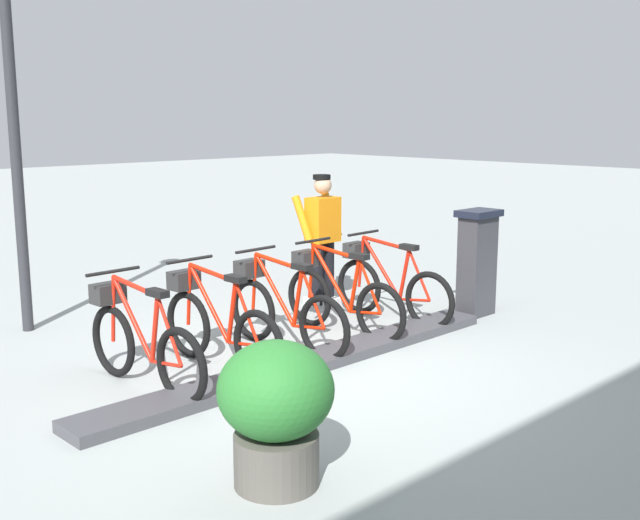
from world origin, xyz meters
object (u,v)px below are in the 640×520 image
payment_kiosk (477,261)px  bike_docked_0 (388,285)px  lamp_post (11,85)px  bike_docked_3 (217,324)px  worker_near_rack (322,235)px  bike_docked_4 (140,341)px  bike_docked_2 (282,309)px  planter_bush (276,406)px  bike_docked_1 (339,296)px

payment_kiosk → bike_docked_0: (0.57, 0.96, -0.24)m
payment_kiosk → lamp_post: bearing=53.7°
bike_docked_0 → bike_docked_3: 2.49m
worker_near_rack → bike_docked_3: bearing=113.6°
bike_docked_3 → bike_docked_4: 0.83m
bike_docked_2 → lamp_post: size_ratio=0.42×
payment_kiosk → planter_bush: payment_kiosk is taller
bike_docked_1 → lamp_post: lamp_post is taller
bike_docked_2 → planter_bush: size_ratio=1.77×
bike_docked_1 → lamp_post: 4.17m
bike_docked_0 → lamp_post: (2.52, 3.25, 2.27)m
lamp_post → planter_bush: bearing=175.2°
bike_docked_0 → bike_docked_3: size_ratio=1.00×
bike_docked_2 → planter_bush: bike_docked_2 is taller
bike_docked_1 → planter_bush: bearing=128.2°
bike_docked_0 → bike_docked_2: 1.66m
bike_docked_4 → lamp_post: size_ratio=0.42×
bike_docked_0 → bike_docked_2: bearing=90.0°
bike_docked_3 → worker_near_rack: size_ratio=1.04×
bike_docked_2 → bike_docked_4: 1.66m
bike_docked_0 → worker_near_rack: (1.07, 0.04, 0.48)m
payment_kiosk → bike_docked_3: payment_kiosk is taller
bike_docked_1 → bike_docked_2: same height
payment_kiosk → bike_docked_2: 2.69m
bike_docked_0 → bike_docked_2: (0.00, 1.66, 0.00)m
bike_docked_2 → worker_near_rack: bearing=-56.6°
bike_docked_2 → planter_bush: 2.99m
bike_docked_3 → lamp_post: (2.52, 0.77, 2.27)m
payment_kiosk → bike_docked_0: bearing=59.1°
payment_kiosk → bike_docked_4: payment_kiosk is taller
planter_bush → bike_docked_2: bearing=-41.9°
planter_bush → lamp_post: bearing=-4.8°
bike_docked_4 → lamp_post: bearing=-1.4°
bike_docked_0 → bike_docked_4: (0.00, 3.31, 0.00)m
bike_docked_0 → bike_docked_1: bearing=90.0°
bike_docked_0 → bike_docked_2: size_ratio=1.00×
worker_near_rack → lamp_post: lamp_post is taller
bike_docked_0 → bike_docked_1: same height
payment_kiosk → planter_bush: size_ratio=1.32×
bike_docked_0 → bike_docked_4: same height
bike_docked_4 → worker_near_rack: worker_near_rack is taller
worker_near_rack → lamp_post: (1.45, 3.21, 1.79)m
bike_docked_4 → planter_bush: size_ratio=1.77×
bike_docked_2 → planter_bush: bearing=138.1°
bike_docked_1 → lamp_post: size_ratio=0.42×
worker_near_rack → planter_bush: worker_near_rack is taller
worker_near_rack → lamp_post: 3.95m
lamp_post → bike_docked_0: bearing=-127.8°
lamp_post → bike_docked_1: bearing=-136.1°
bike_docked_3 → bike_docked_4: (0.00, 0.83, 0.00)m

